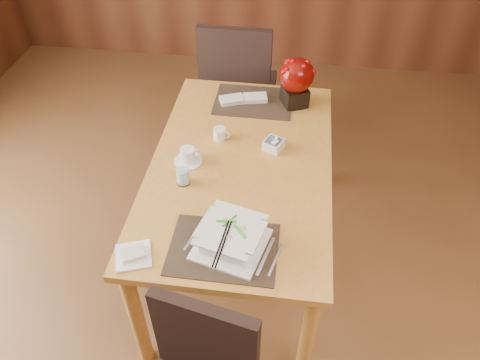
# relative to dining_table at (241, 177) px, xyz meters

# --- Properties ---
(ground) EXTENTS (6.00, 6.00, 0.00)m
(ground) POSITION_rel_dining_table_xyz_m (0.00, -0.60, -0.65)
(ground) COLOR brown
(ground) RESTS_ON ground
(dining_table) EXTENTS (0.90, 1.50, 0.75)m
(dining_table) POSITION_rel_dining_table_xyz_m (0.00, 0.00, 0.00)
(dining_table) COLOR gold
(dining_table) RESTS_ON ground
(placemat_near) EXTENTS (0.45, 0.33, 0.01)m
(placemat_near) POSITION_rel_dining_table_xyz_m (0.00, -0.55, 0.10)
(placemat_near) COLOR black
(placemat_near) RESTS_ON dining_table
(placemat_far) EXTENTS (0.45, 0.33, 0.01)m
(placemat_far) POSITION_rel_dining_table_xyz_m (0.00, 0.55, 0.10)
(placemat_far) COLOR black
(placemat_far) RESTS_ON dining_table
(soup_setting) EXTENTS (0.34, 0.34, 0.11)m
(soup_setting) POSITION_rel_dining_table_xyz_m (0.03, -0.53, 0.15)
(soup_setting) COLOR white
(soup_setting) RESTS_ON dining_table
(coffee_cup) EXTENTS (0.14, 0.14, 0.08)m
(coffee_cup) POSITION_rel_dining_table_xyz_m (-0.26, -0.02, 0.13)
(coffee_cup) COLOR white
(coffee_cup) RESTS_ON dining_table
(water_glass) EXTENTS (0.08, 0.08, 0.15)m
(water_glass) POSITION_rel_dining_table_xyz_m (-0.25, -0.18, 0.17)
(water_glass) COLOR white
(water_glass) RESTS_ON dining_table
(creamer_jug) EXTENTS (0.10, 0.10, 0.06)m
(creamer_jug) POSITION_rel_dining_table_xyz_m (-0.14, 0.18, 0.13)
(creamer_jug) COLOR white
(creamer_jug) RESTS_ON dining_table
(sugar_caddy) EXTENTS (0.12, 0.12, 0.05)m
(sugar_caddy) POSITION_rel_dining_table_xyz_m (0.15, 0.13, 0.12)
(sugar_caddy) COLOR white
(sugar_caddy) RESTS_ON dining_table
(berry_decor) EXTENTS (0.20, 0.20, 0.29)m
(berry_decor) POSITION_rel_dining_table_xyz_m (0.24, 0.56, 0.26)
(berry_decor) COLOR black
(berry_decor) RESTS_ON dining_table
(napkins_far) EXTENTS (0.29, 0.17, 0.02)m
(napkins_far) POSITION_rel_dining_table_xyz_m (-0.05, 0.55, 0.12)
(napkins_far) COLOR silver
(napkins_far) RESTS_ON dining_table
(bread_plate) EXTENTS (0.18, 0.18, 0.01)m
(bread_plate) POSITION_rel_dining_table_xyz_m (-0.36, -0.64, 0.10)
(bread_plate) COLOR white
(bread_plate) RESTS_ON dining_table
(far_chair) EXTENTS (0.49, 0.50, 1.04)m
(far_chair) POSITION_rel_dining_table_xyz_m (-0.16, 1.00, -0.06)
(far_chair) COLOR black
(far_chair) RESTS_ON ground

